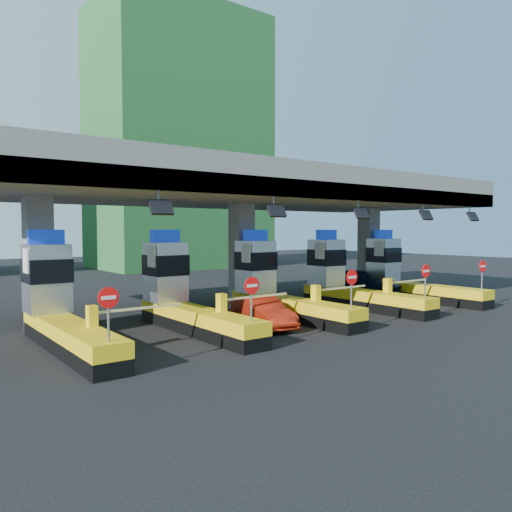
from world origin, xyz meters
TOP-DOWN VIEW (x-y plane):
  - ground at (0.00, 0.00)m, footprint 120.00×120.00m
  - toll_canopy at (0.00, 2.87)m, footprint 28.00×12.09m
  - toll_lane_far_left at (-10.00, 0.28)m, footprint 4.43×8.00m
  - toll_lane_left at (-5.00, 0.28)m, footprint 4.43×8.00m
  - toll_lane_center at (0.00, 0.28)m, footprint 4.43×8.00m
  - toll_lane_right at (5.00, 0.28)m, footprint 4.43×8.00m
  - toll_lane_far_right at (10.00, 0.28)m, footprint 4.43×8.00m
  - bg_building_scaffold at (12.00, 32.00)m, footprint 18.00×12.00m
  - van at (7.80, 2.06)m, footprint 3.34×5.79m
  - red_car at (-2.17, -1.59)m, footprint 2.05×4.09m

SIDE VIEW (x-z plane):
  - ground at x=0.00m, z-range 0.00..0.00m
  - red_car at x=-2.17m, z-range 0.00..1.29m
  - van at x=7.80m, z-range 0.00..1.85m
  - toll_lane_far_left at x=-10.00m, z-range -0.68..3.47m
  - toll_lane_left at x=-5.00m, z-range -0.68..3.47m
  - toll_lane_center at x=0.00m, z-range -0.68..3.47m
  - toll_lane_right at x=5.00m, z-range -0.68..3.47m
  - toll_lane_far_right at x=10.00m, z-range -0.68..3.47m
  - toll_canopy at x=0.00m, z-range 2.63..9.63m
  - bg_building_scaffold at x=12.00m, z-range 0.00..28.00m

